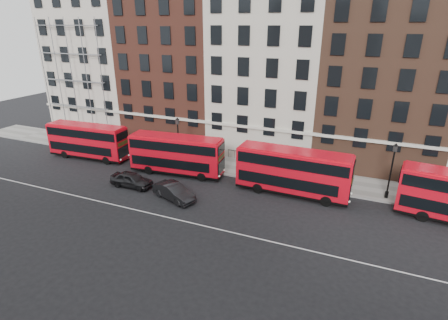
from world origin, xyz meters
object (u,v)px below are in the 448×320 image
at_px(bus_b, 176,154).
at_px(car_rear, 132,180).
at_px(bus_c, 293,171).
at_px(bus_a, 88,140).
at_px(car_front, 174,192).

bearing_deg(bus_b, car_rear, -124.23).
xyz_separation_m(bus_b, bus_c, (12.49, 0.00, 0.11)).
distance_m(bus_a, car_rear, 10.75).
bearing_deg(car_rear, car_front, -97.96).
height_order(bus_b, bus_c, bus_c).
xyz_separation_m(bus_a, car_rear, (9.61, -4.58, -1.48)).
bearing_deg(bus_c, car_front, -150.36).
height_order(bus_c, car_front, bus_c).
bearing_deg(bus_c, bus_b, -178.76).
relative_size(bus_a, car_rear, 2.29).
relative_size(bus_b, car_front, 2.27).
height_order(bus_c, car_rear, bus_c).
bearing_deg(car_front, car_rear, 101.70).
distance_m(bus_a, bus_c, 24.62).
bearing_deg(car_rear, bus_a, 64.11).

